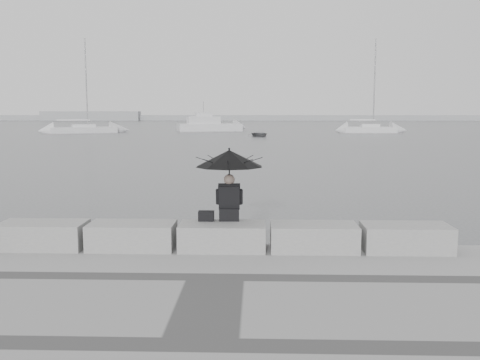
{
  "coord_description": "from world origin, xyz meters",
  "views": [
    {
      "loc": [
        0.63,
        -10.19,
        3.1
      ],
      "look_at": [
        0.22,
        3.0,
        1.37
      ],
      "focal_mm": 40.0,
      "sensor_mm": 36.0,
      "label": 1
    }
  ],
  "objects_px": {
    "sailboat_left": "(84,129)",
    "motor_cruiser": "(210,125)",
    "dinghy": "(260,134)",
    "seated_person": "(229,167)",
    "sailboat_right": "(370,129)"
  },
  "relations": [
    {
      "from": "motor_cruiser",
      "to": "dinghy",
      "type": "distance_m",
      "value": 17.57
    },
    {
      "from": "seated_person",
      "to": "sailboat_left",
      "type": "height_order",
      "value": "sailboat_left"
    },
    {
      "from": "seated_person",
      "to": "sailboat_left",
      "type": "relative_size",
      "value": 0.11
    },
    {
      "from": "sailboat_left",
      "to": "motor_cruiser",
      "type": "bearing_deg",
      "value": -2.91
    },
    {
      "from": "sailboat_left",
      "to": "dinghy",
      "type": "bearing_deg",
      "value": -45.49
    },
    {
      "from": "motor_cruiser",
      "to": "dinghy",
      "type": "bearing_deg",
      "value": -81.86
    },
    {
      "from": "sailboat_right",
      "to": "motor_cruiser",
      "type": "bearing_deg",
      "value": 169.87
    },
    {
      "from": "seated_person",
      "to": "dinghy",
      "type": "xyz_separation_m",
      "value": [
        0.88,
        53.82,
        -1.75
      ]
    },
    {
      "from": "seated_person",
      "to": "sailboat_right",
      "type": "xyz_separation_m",
      "value": [
        16.31,
        65.27,
        -1.5
      ]
    },
    {
      "from": "sailboat_left",
      "to": "dinghy",
      "type": "distance_m",
      "value": 25.92
    },
    {
      "from": "seated_person",
      "to": "motor_cruiser",
      "type": "distance_m",
      "value": 70.07
    },
    {
      "from": "sailboat_left",
      "to": "seated_person",
      "type": "bearing_deg",
      "value": -94.3
    },
    {
      "from": "seated_person",
      "to": "motor_cruiser",
      "type": "relative_size",
      "value": 0.14
    },
    {
      "from": "seated_person",
      "to": "motor_cruiser",
      "type": "xyz_separation_m",
      "value": [
        -6.5,
        69.76,
        -1.14
      ]
    },
    {
      "from": "sailboat_right",
      "to": "motor_cruiser",
      "type": "height_order",
      "value": "sailboat_right"
    }
  ]
}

